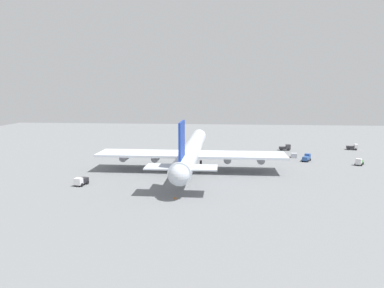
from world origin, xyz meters
name	(u,v)px	position (x,y,z in m)	size (l,w,h in m)	color
ground_plane	(192,169)	(0.00, 0.00, 0.00)	(289.10, 289.10, 0.00)	slate
cargo_airplane	(192,150)	(-0.67, 0.00, 6.12)	(72.27, 59.03, 18.02)	silver
cargo_loader	(286,147)	(37.68, -36.31, 1.22)	(2.38, 4.65, 2.52)	#333338
maintenance_van	(81,181)	(-22.85, 28.04, 1.19)	(4.56, 3.11, 2.28)	silver
fuel_truck	(359,162)	(9.99, -56.23, 1.17)	(4.20, 3.65, 2.41)	silver
baggage_tug	(307,158)	(15.43, -39.97, 1.26)	(4.70, 3.79, 2.56)	#2D5193
pushback_tractor	(353,147)	(41.62, -65.03, 1.16)	(3.24, 4.71, 2.49)	silver
cargo_container_fore	(294,155)	(22.03, -36.79, 0.81)	(3.14, 2.41, 1.62)	#999EA8
safety_cone_nose	(196,150)	(32.52, 1.27, 0.30)	(0.41, 0.41, 0.59)	orange
safety_cone_tail	(175,197)	(-32.52, 1.08, 0.37)	(0.52, 0.52, 0.75)	orange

